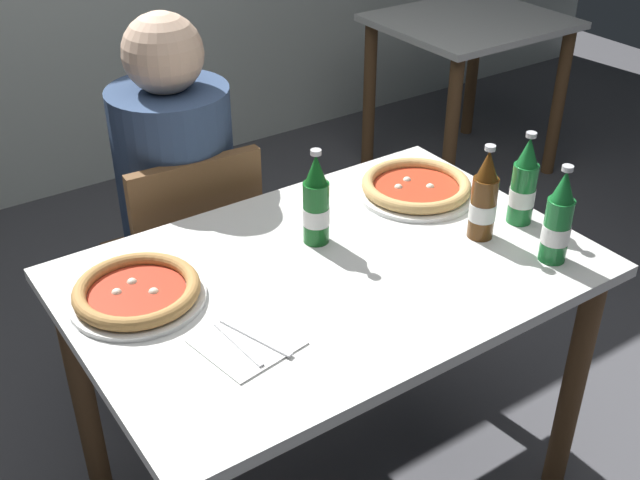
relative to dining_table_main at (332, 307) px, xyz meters
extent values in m
cube|color=silver|center=(0.00, 0.00, 0.10)|extent=(1.20, 0.80, 0.03)
cylinder|color=brown|center=(0.54, -0.34, -0.28)|extent=(0.06, 0.06, 0.72)
cylinder|color=brown|center=(-0.54, 0.34, -0.28)|extent=(0.06, 0.06, 0.72)
cylinder|color=brown|center=(0.54, 0.34, -0.28)|extent=(0.06, 0.06, 0.72)
cube|color=brown|center=(-0.09, 0.68, -0.21)|extent=(0.43, 0.43, 0.04)
cube|color=brown|center=(-0.10, 0.50, 0.01)|extent=(0.38, 0.06, 0.40)
cylinder|color=brown|center=(0.09, 0.84, -0.43)|extent=(0.04, 0.04, 0.41)
cylinder|color=brown|center=(-0.24, 0.86, -0.43)|extent=(0.04, 0.04, 0.41)
cylinder|color=brown|center=(0.07, 0.50, -0.43)|extent=(0.04, 0.04, 0.41)
cylinder|color=brown|center=(-0.27, 0.52, -0.43)|extent=(0.04, 0.04, 0.41)
cube|color=#2D3342|center=(-0.09, 0.66, -0.41)|extent=(0.32, 0.28, 0.45)
cylinder|color=#33476B|center=(-0.09, 0.66, 0.09)|extent=(0.34, 0.34, 0.55)
sphere|color=beige|center=(-0.09, 0.66, 0.46)|extent=(0.22, 0.22, 0.22)
cube|color=silver|center=(1.68, 1.30, 0.10)|extent=(0.80, 0.70, 0.03)
cylinder|color=brown|center=(1.34, 1.01, -0.28)|extent=(0.06, 0.06, 0.72)
cylinder|color=brown|center=(2.02, 1.01, -0.28)|extent=(0.06, 0.06, 0.72)
cylinder|color=brown|center=(1.34, 1.59, -0.28)|extent=(0.06, 0.06, 0.72)
cylinder|color=brown|center=(2.02, 1.59, -0.28)|extent=(0.06, 0.06, 0.72)
cylinder|color=white|center=(0.40, 0.17, 0.12)|extent=(0.32, 0.32, 0.01)
cylinder|color=#BC381E|center=(0.40, 0.17, 0.13)|extent=(0.23, 0.23, 0.01)
torus|color=tan|center=(0.40, 0.17, 0.14)|extent=(0.30, 0.30, 0.03)
sphere|color=silver|center=(0.36, 0.19, 0.13)|extent=(0.02, 0.02, 0.02)
sphere|color=silver|center=(0.43, 0.15, 0.13)|extent=(0.02, 0.02, 0.02)
sphere|color=silver|center=(0.40, 0.21, 0.13)|extent=(0.02, 0.02, 0.02)
cylinder|color=white|center=(-0.43, 0.13, 0.12)|extent=(0.30, 0.30, 0.01)
cylinder|color=#AD2D19|center=(-0.43, 0.13, 0.13)|extent=(0.21, 0.21, 0.01)
torus|color=#B78447|center=(-0.43, 0.13, 0.14)|extent=(0.28, 0.28, 0.03)
sphere|color=silver|center=(-0.46, 0.16, 0.13)|extent=(0.02, 0.02, 0.02)
sphere|color=silver|center=(-0.40, 0.12, 0.13)|extent=(0.02, 0.02, 0.02)
sphere|color=silver|center=(-0.42, 0.18, 0.13)|extent=(0.02, 0.02, 0.02)
cylinder|color=#14591E|center=(0.04, 0.12, 0.19)|extent=(0.06, 0.06, 0.16)
cone|color=#14591E|center=(0.04, 0.12, 0.31)|extent=(0.05, 0.05, 0.07)
cylinder|color=#B7B7BC|center=(0.04, 0.12, 0.36)|extent=(0.03, 0.03, 0.01)
cylinder|color=white|center=(0.04, 0.12, 0.19)|extent=(0.07, 0.07, 0.04)
cylinder|color=#512D0F|center=(0.39, -0.09, 0.19)|extent=(0.06, 0.06, 0.16)
cone|color=#512D0F|center=(0.39, -0.09, 0.31)|extent=(0.05, 0.05, 0.07)
cylinder|color=#B7B7BC|center=(0.39, -0.09, 0.36)|extent=(0.03, 0.03, 0.01)
cylinder|color=white|center=(0.39, -0.09, 0.19)|extent=(0.07, 0.07, 0.04)
cylinder|color=#196B2D|center=(0.45, -0.26, 0.19)|extent=(0.06, 0.06, 0.16)
cone|color=#196B2D|center=(0.45, -0.26, 0.31)|extent=(0.05, 0.05, 0.07)
cylinder|color=#B7B7BC|center=(0.45, -0.26, 0.36)|extent=(0.03, 0.03, 0.01)
cylinder|color=white|center=(0.45, -0.26, 0.19)|extent=(0.07, 0.07, 0.04)
cylinder|color=#196B2D|center=(0.52, -0.09, 0.19)|extent=(0.06, 0.06, 0.16)
cone|color=#196B2D|center=(0.52, -0.09, 0.31)|extent=(0.05, 0.05, 0.07)
cylinder|color=#B7B7BC|center=(0.52, -0.09, 0.36)|extent=(0.03, 0.03, 0.01)
cylinder|color=white|center=(0.52, -0.09, 0.19)|extent=(0.07, 0.07, 0.04)
cube|color=white|center=(-0.30, -0.13, 0.12)|extent=(0.21, 0.21, 0.00)
cube|color=silver|center=(-0.28, -0.13, 0.12)|extent=(0.07, 0.18, 0.00)
cube|color=silver|center=(-0.32, -0.13, 0.12)|extent=(0.02, 0.17, 0.00)
camera|label=1|loc=(-0.89, -1.26, 1.15)|focal=44.41mm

